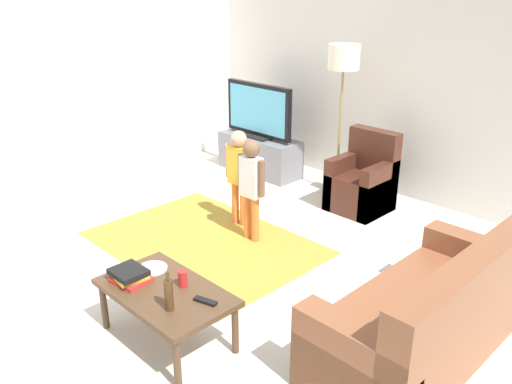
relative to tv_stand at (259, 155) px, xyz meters
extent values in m
plane|color=beige|center=(1.65, -2.30, -0.24)|extent=(7.80, 7.80, 0.00)
cube|color=silver|center=(1.65, 0.70, 1.11)|extent=(6.00, 0.12, 2.70)
cube|color=silver|center=(-1.35, -2.30, 1.11)|extent=(0.12, 6.00, 2.70)
cube|color=#B28C33|center=(1.11, -1.89, -0.24)|extent=(2.20, 1.60, 0.01)
cube|color=slate|center=(0.00, 0.00, 0.01)|extent=(1.20, 0.44, 0.50)
cube|color=black|center=(0.00, -0.05, -0.14)|extent=(1.10, 0.32, 0.03)
cube|color=black|center=(0.00, -0.02, 0.27)|extent=(0.44, 0.28, 0.03)
cube|color=black|center=(0.00, -0.02, 0.63)|extent=(1.10, 0.07, 0.68)
cube|color=#59B2D8|center=(0.00, -0.06, 0.63)|extent=(1.00, 0.01, 0.58)
cube|color=brown|center=(3.45, -1.88, -0.03)|extent=(0.80, 1.80, 0.42)
cube|color=brown|center=(3.75, -1.88, 0.19)|extent=(0.20, 1.80, 0.86)
cube|color=brown|center=(3.45, -2.68, 0.06)|extent=(0.80, 0.20, 0.60)
cube|color=brown|center=(3.45, -1.08, 0.06)|extent=(0.80, 0.20, 0.60)
cube|color=#B22823|center=(3.60, -1.33, 0.32)|extent=(0.10, 0.32, 0.32)
cube|color=#472319|center=(1.71, -0.10, -0.03)|extent=(0.60, 0.60, 0.42)
cube|color=#472319|center=(1.71, 0.12, 0.21)|extent=(0.60, 0.16, 0.90)
cube|color=#472319|center=(1.47, -0.10, 0.06)|extent=(0.12, 0.60, 0.60)
cube|color=#472319|center=(1.95, -0.10, 0.06)|extent=(0.12, 0.60, 0.60)
cylinder|color=#262626|center=(1.19, 0.15, -0.23)|extent=(0.28, 0.28, 0.02)
cylinder|color=#99844C|center=(1.19, 0.15, 0.52)|extent=(0.03, 0.03, 1.50)
cylinder|color=silver|center=(1.19, 0.15, 1.40)|extent=(0.36, 0.36, 0.28)
cylinder|color=orange|center=(0.97, -1.34, -0.01)|extent=(0.08, 0.08, 0.47)
cylinder|color=orange|center=(1.08, -1.32, -0.01)|extent=(0.08, 0.08, 0.47)
cube|color=gold|center=(1.03, -1.33, 0.42)|extent=(0.24, 0.15, 0.40)
sphere|color=tan|center=(1.03, -1.33, 0.71)|extent=(0.17, 0.17, 0.17)
cylinder|color=tan|center=(0.89, -1.35, 0.44)|extent=(0.06, 0.06, 0.36)
cylinder|color=tan|center=(1.17, -1.31, 0.44)|extent=(0.06, 0.06, 0.36)
cylinder|color=orange|center=(1.32, -1.49, -0.01)|extent=(0.08, 0.08, 0.47)
cylinder|color=orange|center=(1.43, -1.49, -0.01)|extent=(0.08, 0.08, 0.47)
cube|color=white|center=(1.37, -1.49, 0.43)|extent=(0.22, 0.12, 0.40)
sphere|color=brown|center=(1.37, -1.49, 0.71)|extent=(0.17, 0.17, 0.17)
cylinder|color=brown|center=(1.23, -1.49, 0.45)|extent=(0.06, 0.06, 0.36)
cylinder|color=brown|center=(1.52, -1.49, 0.45)|extent=(0.06, 0.06, 0.36)
cube|color=#513823|center=(2.11, -3.05, 0.16)|extent=(1.00, 0.60, 0.04)
cylinder|color=#513823|center=(1.66, -3.30, -0.05)|extent=(0.05, 0.05, 0.38)
cylinder|color=#513823|center=(2.56, -3.30, -0.05)|extent=(0.05, 0.05, 0.38)
cylinder|color=#513823|center=(1.66, -2.80, -0.05)|extent=(0.05, 0.05, 0.38)
cylinder|color=#513823|center=(2.56, -2.80, -0.05)|extent=(0.05, 0.05, 0.38)
cube|color=red|center=(1.84, -3.16, 0.19)|extent=(0.28, 0.25, 0.03)
cube|color=yellow|center=(1.83, -3.16, 0.22)|extent=(0.26, 0.24, 0.03)
cube|color=black|center=(1.83, -3.17, 0.25)|extent=(0.25, 0.22, 0.04)
cylinder|color=#4C3319|center=(2.33, -3.17, 0.29)|extent=(0.06, 0.06, 0.22)
cylinder|color=#4C3319|center=(2.33, -3.17, 0.43)|extent=(0.02, 0.02, 0.06)
cube|color=black|center=(2.43, -2.95, 0.19)|extent=(0.18, 0.09, 0.02)
cylinder|color=red|center=(2.16, -2.93, 0.24)|extent=(0.07, 0.07, 0.12)
cylinder|color=white|center=(1.81, -2.95, 0.18)|extent=(0.22, 0.22, 0.02)
cube|color=silver|center=(1.83, -2.95, 0.19)|extent=(0.14, 0.08, 0.01)
camera|label=1|loc=(4.85, -4.86, 2.20)|focal=37.33mm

